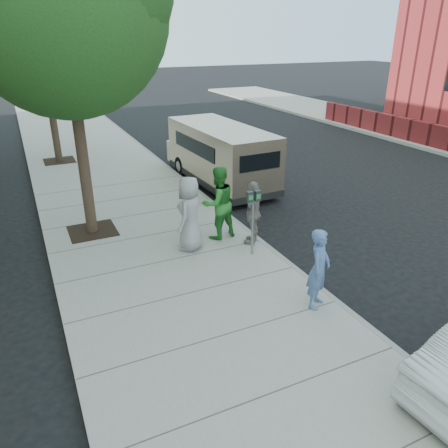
{
  "coord_description": "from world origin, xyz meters",
  "views": [
    {
      "loc": [
        -3.64,
        -8.56,
        4.96
      ],
      "look_at": [
        0.11,
        -0.63,
        1.1
      ],
      "focal_mm": 35.0,
      "sensor_mm": 36.0,
      "label": 1
    }
  ],
  "objects_px": {
    "parking_meter": "(253,209)",
    "person_gray_shirt": "(190,214)",
    "person_green_shirt": "(218,203)",
    "van": "(220,154)",
    "person_officer": "(319,269)",
    "tree_near": "(64,3)",
    "tree_far": "(41,35)",
    "person_striped_polo": "(253,213)"
  },
  "relations": [
    {
      "from": "tree_near",
      "to": "van",
      "type": "height_order",
      "value": "tree_near"
    },
    {
      "from": "tree_near",
      "to": "person_gray_shirt",
      "type": "distance_m",
      "value": 5.3
    },
    {
      "from": "person_officer",
      "to": "person_striped_polo",
      "type": "relative_size",
      "value": 0.99
    },
    {
      "from": "van",
      "to": "person_officer",
      "type": "bearing_deg",
      "value": -104.09
    },
    {
      "from": "person_green_shirt",
      "to": "person_striped_polo",
      "type": "xyz_separation_m",
      "value": [
        0.64,
        -0.65,
        -0.13
      ]
    },
    {
      "from": "tree_near",
      "to": "parking_meter",
      "type": "relative_size",
      "value": 4.78
    },
    {
      "from": "person_officer",
      "to": "person_striped_polo",
      "type": "xyz_separation_m",
      "value": [
        0.22,
        2.93,
        0.0
      ]
    },
    {
      "from": "tree_near",
      "to": "person_green_shirt",
      "type": "relative_size",
      "value": 4.06
    },
    {
      "from": "tree_far",
      "to": "person_green_shirt",
      "type": "bearing_deg",
      "value": -73.25
    },
    {
      "from": "parking_meter",
      "to": "person_gray_shirt",
      "type": "bearing_deg",
      "value": 146.03
    },
    {
      "from": "van",
      "to": "person_striped_polo",
      "type": "relative_size",
      "value": 3.52
    },
    {
      "from": "tree_far",
      "to": "person_officer",
      "type": "distance_m",
      "value": 13.89
    },
    {
      "from": "parking_meter",
      "to": "person_gray_shirt",
      "type": "relative_size",
      "value": 0.87
    },
    {
      "from": "parking_meter",
      "to": "van",
      "type": "relative_size",
      "value": 0.28
    },
    {
      "from": "person_officer",
      "to": "person_green_shirt",
      "type": "xyz_separation_m",
      "value": [
        -0.42,
        3.57,
        0.14
      ]
    },
    {
      "from": "person_green_shirt",
      "to": "person_striped_polo",
      "type": "height_order",
      "value": "person_green_shirt"
    },
    {
      "from": "person_striped_polo",
      "to": "van",
      "type": "bearing_deg",
      "value": -152.81
    },
    {
      "from": "tree_near",
      "to": "van",
      "type": "bearing_deg",
      "value": 27.8
    },
    {
      "from": "parking_meter",
      "to": "person_green_shirt",
      "type": "relative_size",
      "value": 0.85
    },
    {
      "from": "person_green_shirt",
      "to": "person_gray_shirt",
      "type": "bearing_deg",
      "value": 9.32
    },
    {
      "from": "person_officer",
      "to": "parking_meter",
      "type": "bearing_deg",
      "value": 55.31
    },
    {
      "from": "tree_far",
      "to": "person_officer",
      "type": "bearing_deg",
      "value": -75.96
    },
    {
      "from": "parking_meter",
      "to": "tree_near",
      "type": "bearing_deg",
      "value": 140.38
    },
    {
      "from": "tree_far",
      "to": "person_gray_shirt",
      "type": "relative_size",
      "value": 3.6
    },
    {
      "from": "parking_meter",
      "to": "person_gray_shirt",
      "type": "distance_m",
      "value": 1.52
    },
    {
      "from": "person_officer",
      "to": "person_gray_shirt",
      "type": "height_order",
      "value": "person_gray_shirt"
    },
    {
      "from": "person_striped_polo",
      "to": "person_green_shirt",
      "type": "bearing_deg",
      "value": -92.54
    },
    {
      "from": "person_officer",
      "to": "tree_far",
      "type": "bearing_deg",
      "value": 67.11
    },
    {
      "from": "person_gray_shirt",
      "to": "van",
      "type": "bearing_deg",
      "value": -170.5
    },
    {
      "from": "tree_near",
      "to": "person_officer",
      "type": "xyz_separation_m",
      "value": [
        3.23,
        -5.32,
        -4.6
      ]
    },
    {
      "from": "person_gray_shirt",
      "to": "person_striped_polo",
      "type": "height_order",
      "value": "person_gray_shirt"
    },
    {
      "from": "tree_near",
      "to": "person_gray_shirt",
      "type": "xyz_separation_m",
      "value": [
        1.95,
        -2.03,
        -4.5
      ]
    },
    {
      "from": "person_officer",
      "to": "person_green_shirt",
      "type": "height_order",
      "value": "person_green_shirt"
    },
    {
      "from": "person_officer",
      "to": "person_green_shirt",
      "type": "distance_m",
      "value": 3.6
    },
    {
      "from": "tree_near",
      "to": "person_green_shirt",
      "type": "bearing_deg",
      "value": -31.87
    },
    {
      "from": "parking_meter",
      "to": "person_green_shirt",
      "type": "xyz_separation_m",
      "value": [
        -0.33,
        1.2,
        -0.21
      ]
    },
    {
      "from": "tree_near",
      "to": "tree_far",
      "type": "xyz_separation_m",
      "value": [
        -0.0,
        7.6,
        -0.66
      ]
    },
    {
      "from": "tree_near",
      "to": "person_striped_polo",
      "type": "relative_size",
      "value": 4.73
    },
    {
      "from": "tree_far",
      "to": "parking_meter",
      "type": "relative_size",
      "value": 4.12
    },
    {
      "from": "tree_near",
      "to": "tree_far",
      "type": "height_order",
      "value": "tree_near"
    },
    {
      "from": "tree_far",
      "to": "person_officer",
      "type": "xyz_separation_m",
      "value": [
        3.23,
        -12.92,
        -3.94
      ]
    },
    {
      "from": "tree_far",
      "to": "van",
      "type": "xyz_separation_m",
      "value": [
        4.85,
        -5.05,
        -3.8
      ]
    }
  ]
}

